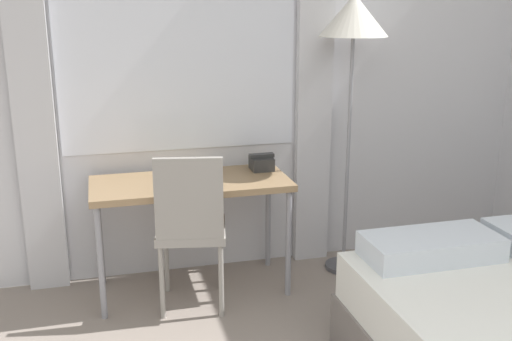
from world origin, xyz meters
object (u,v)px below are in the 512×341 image
(book, at_px, (192,182))
(desk, at_px, (191,190))
(telephone, at_px, (262,163))
(standing_lamp, at_px, (353,28))
(desk_chair, at_px, (191,222))

(book, bearing_deg, desk, 90.48)
(desk, xyz_separation_m, telephone, (0.48, 0.12, 0.11))
(desk, distance_m, standing_lamp, 1.42)
(desk, xyz_separation_m, book, (0.00, -0.08, 0.08))
(desk, bearing_deg, telephone, 14.24)
(desk_chair, bearing_deg, desk, 91.27)
(desk_chair, height_order, telephone, desk_chair)
(desk, distance_m, book, 0.11)
(desk_chair, height_order, book, desk_chair)
(desk, xyz_separation_m, desk_chair, (-0.04, -0.25, -0.11))
(telephone, bearing_deg, desk_chair, -144.60)
(telephone, xyz_separation_m, book, (-0.48, -0.20, -0.03))
(standing_lamp, height_order, book, standing_lamp)
(standing_lamp, xyz_separation_m, telephone, (-0.57, 0.08, -0.84))
(telephone, distance_m, book, 0.52)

